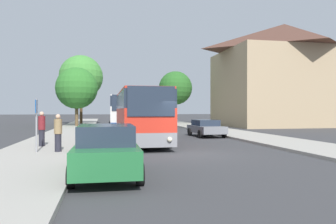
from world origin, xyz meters
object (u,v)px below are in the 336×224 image
object	(u,v)px
pedestrian_waiting_near	(42,129)
tree_left_near	(81,77)
bus_front	(140,115)
pedestrian_waiting_far	(58,133)
tree_left_far	(77,88)
parked_car_right_near	(206,128)
bus_stop_sign	(36,119)
tree_right_near	(175,88)
parked_car_left_curb	(106,150)
parked_car_right_far	(161,119)
bus_middle	(124,112)

from	to	relation	value
pedestrian_waiting_near	tree_left_near	distance (m)	30.42
bus_front	pedestrian_waiting_far	distance (m)	6.50
pedestrian_waiting_near	tree_left_far	distance (m)	23.05
parked_car_right_near	tree_left_far	distance (m)	20.43
bus_stop_sign	tree_right_near	xyz separation A→B (m)	(13.74, 32.15, 3.71)
pedestrian_waiting_near	parked_car_left_curb	bearing A→B (deg)	-18.42
bus_front	tree_left_far	world-z (taller)	tree_left_far
parked_car_right_far	pedestrian_waiting_far	xyz separation A→B (m)	(-10.01, -29.14, 0.25)
pedestrian_waiting_near	tree_left_near	bearing A→B (deg)	139.11
bus_stop_sign	pedestrian_waiting_near	xyz separation A→B (m)	(-0.22, 2.59, -0.58)
bus_front	parked_car_right_far	size ratio (longest dim) A/B	2.36
pedestrian_waiting_near	tree_left_far	bearing A→B (deg)	139.21
parked_car_right_near	pedestrian_waiting_near	world-z (taller)	pedestrian_waiting_near
parked_car_right_far	pedestrian_waiting_far	world-z (taller)	pedestrian_waiting_far
bus_front	pedestrian_waiting_near	size ratio (longest dim) A/B	5.73
bus_front	parked_car_left_curb	bearing A→B (deg)	-101.63
bus_middle	parked_car_left_curb	bearing A→B (deg)	-92.66
parked_car_left_curb	pedestrian_waiting_far	distance (m)	5.94
parked_car_right_near	pedestrian_waiting_far	bearing A→B (deg)	38.23
tree_left_far	pedestrian_waiting_near	bearing A→B (deg)	-90.29
bus_middle	bus_stop_sign	size ratio (longest dim) A/B	4.45
bus_front	bus_middle	distance (m)	13.75
parked_car_right_near	tree_right_near	xyz separation A→B (m)	(2.85, 23.54, 4.68)
tree_right_near	pedestrian_waiting_near	bearing A→B (deg)	-115.27
parked_car_left_curb	parked_car_right_near	size ratio (longest dim) A/B	1.10
bus_middle	parked_car_left_curb	size ratio (longest dim) A/B	2.41
parked_car_left_curb	pedestrian_waiting_near	xyz separation A→B (m)	(-3.29, 8.10, 0.26)
parked_car_right_near	tree_right_near	distance (m)	24.17
parked_car_right_near	parked_car_right_far	xyz separation A→B (m)	(0.05, 20.55, 0.08)
bus_stop_sign	tree_right_near	distance (m)	35.16
tree_right_near	parked_car_right_near	bearing A→B (deg)	-96.90
pedestrian_waiting_far	pedestrian_waiting_near	bearing A→B (deg)	139.14
tree_right_near	parked_car_right_far	bearing A→B (deg)	-133.08
bus_front	pedestrian_waiting_far	xyz separation A→B (m)	(-4.34, -4.78, -0.71)
pedestrian_waiting_far	tree_left_near	distance (m)	32.96
parked_car_right_near	pedestrian_waiting_near	bearing A→B (deg)	25.91
bus_front	tree_left_near	xyz separation A→B (m)	(-5.29, 27.65, 5.07)
parked_car_right_near	tree_left_near	bearing A→B (deg)	-67.98
bus_front	pedestrian_waiting_near	xyz separation A→B (m)	(-5.49, -2.22, -0.65)
parked_car_right_far	tree_left_near	world-z (taller)	tree_left_near
parked_car_left_curb	tree_right_near	world-z (taller)	tree_right_near
bus_middle	tree_left_far	bearing A→B (deg)	129.92
bus_stop_sign	pedestrian_waiting_far	distance (m)	1.14
bus_stop_sign	tree_right_near	world-z (taller)	tree_right_near
bus_middle	tree_left_near	bearing A→B (deg)	112.59
tree_left_near	bus_middle	bearing A→B (deg)	-69.66
pedestrian_waiting_near	tree_left_far	size ratio (longest dim) A/B	0.26
bus_front	tree_right_near	size ratio (longest dim) A/B	1.36
pedestrian_waiting_far	tree_right_near	distance (m)	34.86
pedestrian_waiting_near	tree_left_near	size ratio (longest dim) A/B	0.19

